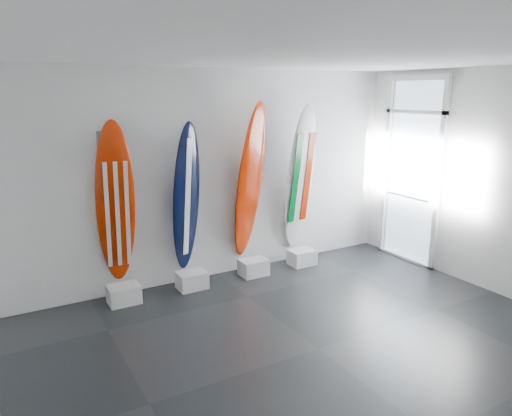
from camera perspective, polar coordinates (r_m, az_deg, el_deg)
floor at (r=5.34m, az=7.45°, el=-16.44°), size 6.00×6.00×0.00m
ceiling at (r=4.63m, az=8.66°, el=17.66°), size 6.00×6.00×0.00m
wall_back at (r=6.86m, az=-4.92°, el=3.87°), size 6.00×0.00×6.00m
wall_right at (r=6.99m, az=27.85°, el=2.50°), size 0.00×5.00×5.00m
display_block_usa at (r=6.49m, az=-15.59°, el=-9.95°), size 0.40×0.30×0.24m
surfboard_usa at (r=6.21m, az=-16.52°, el=0.44°), size 0.52×0.43×2.14m
display_block_navy at (r=6.75m, az=-7.70°, el=-8.58°), size 0.40×0.30×0.24m
surfboard_navy at (r=6.49m, az=-8.37°, el=1.21°), size 0.54×0.44×2.08m
display_block_swiss at (r=7.15m, az=-0.30°, el=-7.14°), size 0.40×0.30×0.24m
surfboard_swiss at (r=6.89m, az=-0.72°, el=3.13°), size 0.66×0.62×2.34m
display_block_italy at (r=7.60m, az=5.54°, el=-5.91°), size 0.40×0.30×0.24m
surfboard_italy at (r=7.36m, az=5.31°, el=3.59°), size 0.57×0.46×2.29m
wall_outlet at (r=6.54m, az=-24.63°, el=-8.35°), size 0.09×0.02×0.13m
glass_door at (r=7.89m, az=18.21°, el=3.99°), size 0.12×1.16×2.85m
balcony at (r=9.10m, az=23.40°, el=-1.20°), size 2.80×2.20×1.20m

